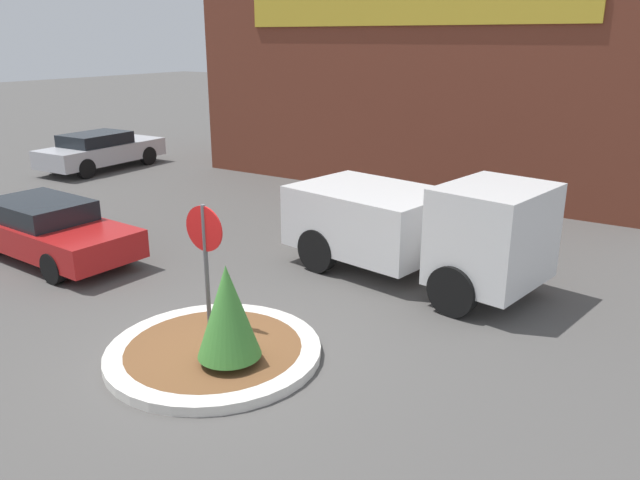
{
  "coord_description": "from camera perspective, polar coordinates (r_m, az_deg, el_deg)",
  "views": [
    {
      "loc": [
        5.89,
        -6.17,
        4.56
      ],
      "look_at": [
        0.25,
        2.55,
        1.18
      ],
      "focal_mm": 35.0,
      "sensor_mm": 36.0,
      "label": 1
    }
  ],
  "objects": [
    {
      "name": "storefront_building",
      "position": [
        21.51,
        10.94,
        13.75
      ],
      "size": [
        15.03,
        6.07,
        6.14
      ],
      "color": "brown",
      "rests_on": "ground_plane"
    },
    {
      "name": "utility_truck",
      "position": [
        12.21,
        8.79,
        1.3
      ],
      "size": [
        5.34,
        2.93,
        2.13
      ],
      "rotation": [
        0.0,
        0.0,
        -0.17
      ],
      "color": "silver",
      "rests_on": "ground_plane"
    },
    {
      "name": "traffic_island",
      "position": [
        9.64,
        -9.66,
        -10.02
      ],
      "size": [
        3.21,
        3.21,
        0.15
      ],
      "color": "silver",
      "rests_on": "ground_plane"
    },
    {
      "name": "ground_plane",
      "position": [
        9.67,
        -9.64,
        -10.41
      ],
      "size": [
        120.0,
        120.0,
        0.0
      ],
      "primitive_type": "plane",
      "color": "#514F4C"
    },
    {
      "name": "parked_sedan_red",
      "position": [
        14.59,
        -23.71,
        0.94
      ],
      "size": [
        4.59,
        1.98,
        1.27
      ],
      "rotation": [
        0.0,
        0.0,
        -0.06
      ],
      "color": "#B21919",
      "rests_on": "ground_plane"
    },
    {
      "name": "island_shrub",
      "position": [
        8.8,
        -8.44,
        -6.45
      ],
      "size": [
        0.91,
        0.91,
        1.47
      ],
      "color": "brown",
      "rests_on": "traffic_island"
    },
    {
      "name": "parked_sedan_silver",
      "position": [
        24.05,
        -19.41,
        7.76
      ],
      "size": [
        1.95,
        4.63,
        1.33
      ],
      "rotation": [
        0.0,
        0.0,
        1.6
      ],
      "color": "#B7B7BC",
      "rests_on": "ground_plane"
    },
    {
      "name": "stop_sign",
      "position": [
        9.8,
        -10.46,
        -0.54
      ],
      "size": [
        0.72,
        0.07,
        2.15
      ],
      "color": "#4C4C51",
      "rests_on": "ground_plane"
    }
  ]
}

